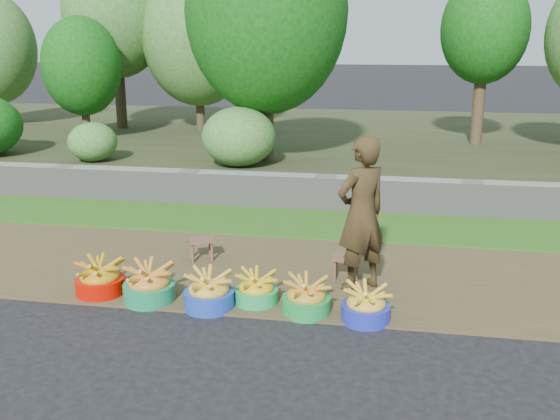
% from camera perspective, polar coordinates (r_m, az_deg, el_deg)
% --- Properties ---
extents(ground_plane, '(120.00, 120.00, 0.00)m').
position_cam_1_polar(ground_plane, '(6.14, 0.00, -10.09)').
color(ground_plane, black).
rests_on(ground_plane, ground).
extents(dirt_shoulder, '(80.00, 2.50, 0.02)m').
position_cam_1_polar(dirt_shoulder, '(7.27, 1.74, -5.82)').
color(dirt_shoulder, '#4D3F26').
rests_on(dirt_shoulder, ground).
extents(grass_verge, '(80.00, 1.50, 0.04)m').
position_cam_1_polar(grass_verge, '(9.14, 3.58, -1.26)').
color(grass_verge, '#2E6219').
rests_on(grass_verge, ground).
extents(retaining_wall, '(80.00, 0.35, 0.55)m').
position_cam_1_polar(retaining_wall, '(9.89, 4.18, 1.55)').
color(retaining_wall, gray).
rests_on(retaining_wall, ground).
extents(earth_bank, '(80.00, 10.00, 0.50)m').
position_cam_1_polar(earth_bank, '(14.68, 6.22, 5.99)').
color(earth_bank, '#30371D').
rests_on(earth_bank, ground).
extents(vegetation, '(33.78, 7.16, 4.32)m').
position_cam_1_polar(vegetation, '(13.51, 2.98, 15.35)').
color(vegetation, '#403420').
rests_on(vegetation, earth_bank).
extents(basin_a, '(0.52, 0.52, 0.39)m').
position_cam_1_polar(basin_a, '(6.93, -16.14, -6.09)').
color(basin_a, '#C40D01').
rests_on(basin_a, ground).
extents(basin_b, '(0.54, 0.54, 0.40)m').
position_cam_1_polar(basin_b, '(6.64, -11.89, -6.72)').
color(basin_b, '#17804C').
rests_on(basin_b, ground).
extents(basin_c, '(0.51, 0.51, 0.38)m').
position_cam_1_polar(basin_c, '(6.38, -6.52, -7.48)').
color(basin_c, '#1E3EB3').
rests_on(basin_c, ground).
extents(basin_d, '(0.45, 0.45, 0.34)m').
position_cam_1_polar(basin_d, '(6.45, -2.18, -7.30)').
color(basin_d, green).
rests_on(basin_d, ground).
extents(basin_e, '(0.49, 0.49, 0.36)m').
position_cam_1_polar(basin_e, '(6.24, 2.42, -8.05)').
color(basin_e, '#198E3A').
rests_on(basin_e, ground).
extents(basin_f, '(0.47, 0.47, 0.35)m').
position_cam_1_polar(basin_f, '(6.13, 7.86, -8.68)').
color(basin_f, '#1E2BB1').
rests_on(basin_f, ground).
extents(stool_left, '(0.38, 0.34, 0.27)m').
position_cam_1_polar(stool_left, '(7.67, -7.22, -3.00)').
color(stool_left, brown).
rests_on(stool_left, dirt_shoulder).
extents(stool_right, '(0.31, 0.24, 0.28)m').
position_cam_1_polar(stool_right, '(7.04, 6.08, -4.62)').
color(stool_right, brown).
rests_on(stool_right, dirt_shoulder).
extents(vendor_woman, '(0.72, 0.70, 1.67)m').
position_cam_1_polar(vendor_woman, '(6.62, 7.45, -0.37)').
color(vendor_woman, black).
rests_on(vendor_woman, dirt_shoulder).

